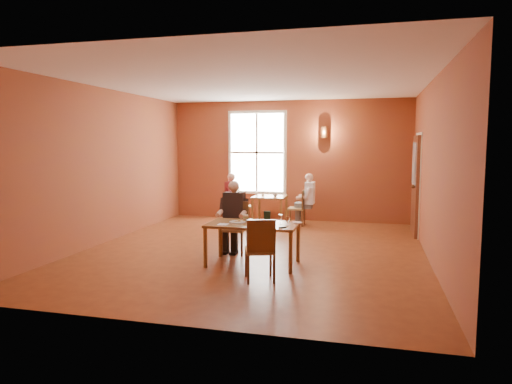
% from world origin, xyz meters
% --- Properties ---
extents(ground, '(6.00, 7.00, 0.01)m').
position_xyz_m(ground, '(0.00, 0.00, 0.00)').
color(ground, brown).
rests_on(ground, ground).
extents(wall_back, '(6.00, 0.04, 3.00)m').
position_xyz_m(wall_back, '(0.00, 3.50, 1.50)').
color(wall_back, brown).
rests_on(wall_back, ground).
extents(wall_front, '(6.00, 0.04, 3.00)m').
position_xyz_m(wall_front, '(0.00, -3.50, 1.50)').
color(wall_front, brown).
rests_on(wall_front, ground).
extents(wall_left, '(0.04, 7.00, 3.00)m').
position_xyz_m(wall_left, '(-3.00, 0.00, 1.50)').
color(wall_left, brown).
rests_on(wall_left, ground).
extents(wall_right, '(0.04, 7.00, 3.00)m').
position_xyz_m(wall_right, '(3.00, 0.00, 1.50)').
color(wall_right, brown).
rests_on(wall_right, ground).
extents(ceiling, '(6.00, 7.00, 0.04)m').
position_xyz_m(ceiling, '(0.00, 0.00, 3.00)').
color(ceiling, white).
rests_on(ceiling, wall_back).
extents(window, '(1.36, 0.10, 1.96)m').
position_xyz_m(window, '(-0.80, 3.45, 1.70)').
color(window, white).
rests_on(window, wall_back).
extents(door, '(0.12, 1.04, 2.10)m').
position_xyz_m(door, '(2.94, 2.30, 1.05)').
color(door, maroon).
rests_on(door, ground).
extents(wall_sconce, '(0.16, 0.16, 0.28)m').
position_xyz_m(wall_sconce, '(0.90, 3.40, 2.20)').
color(wall_sconce, brown).
rests_on(wall_sconce, wall_back).
extents(main_table, '(1.43, 0.80, 0.67)m').
position_xyz_m(main_table, '(0.23, -0.92, 0.33)').
color(main_table, brown).
rests_on(main_table, ground).
extents(chair_diner_main, '(0.40, 0.40, 0.91)m').
position_xyz_m(chair_diner_main, '(-0.27, -0.27, 0.45)').
color(chair_diner_main, '#582916').
rests_on(chair_diner_main, ground).
extents(diner_main, '(0.49, 0.49, 1.23)m').
position_xyz_m(diner_main, '(-0.27, -0.30, 0.61)').
color(diner_main, black).
rests_on(diner_main, ground).
extents(chair_empty, '(0.51, 0.51, 0.90)m').
position_xyz_m(chair_empty, '(0.54, -1.70, 0.45)').
color(chair_empty, '#532B11').
rests_on(chair_empty, ground).
extents(plate_food, '(0.28, 0.28, 0.03)m').
position_xyz_m(plate_food, '(-0.03, -0.90, 0.69)').
color(plate_food, silver).
rests_on(plate_food, main_table).
extents(sandwich, '(0.10, 0.10, 0.10)m').
position_xyz_m(sandwich, '(0.08, -0.82, 0.72)').
color(sandwich, tan).
rests_on(sandwich, main_table).
extents(goblet_a, '(0.08, 0.08, 0.16)m').
position_xyz_m(goblet_a, '(0.66, -0.85, 0.75)').
color(goblet_a, silver).
rests_on(goblet_a, main_table).
extents(goblet_b, '(0.08, 0.08, 0.16)m').
position_xyz_m(goblet_b, '(0.82, -1.03, 0.75)').
color(goblet_b, white).
rests_on(goblet_b, main_table).
extents(menu_stand, '(0.11, 0.06, 0.17)m').
position_xyz_m(menu_stand, '(0.41, -0.68, 0.76)').
color(menu_stand, black).
rests_on(menu_stand, main_table).
extents(knife, '(0.16, 0.09, 0.00)m').
position_xyz_m(knife, '(0.14, -1.19, 0.67)').
color(knife, silver).
rests_on(knife, main_table).
extents(napkin, '(0.16, 0.16, 0.01)m').
position_xyz_m(napkin, '(-0.20, -1.12, 0.67)').
color(napkin, white).
rests_on(napkin, main_table).
extents(side_plate, '(0.20, 0.20, 0.01)m').
position_xyz_m(side_plate, '(0.91, -0.70, 0.68)').
color(side_plate, white).
rests_on(side_plate, main_table).
extents(sunglasses, '(0.11, 0.10, 0.01)m').
position_xyz_m(sunglasses, '(0.76, -1.18, 0.68)').
color(sunglasses, black).
rests_on(sunglasses, main_table).
extents(second_table, '(0.76, 0.76, 0.67)m').
position_xyz_m(second_table, '(-0.31, 2.76, 0.34)').
color(second_table, brown).
rests_on(second_table, ground).
extents(chair_diner_white, '(0.37, 0.37, 0.84)m').
position_xyz_m(chair_diner_white, '(0.34, 2.76, 0.42)').
color(chair_diner_white, '#502617').
rests_on(chair_diner_white, ground).
extents(diner_white, '(0.48, 0.48, 1.19)m').
position_xyz_m(diner_white, '(0.37, 2.76, 0.60)').
color(diner_white, white).
rests_on(diner_white, ground).
extents(chair_diner_maroon, '(0.37, 0.37, 0.85)m').
position_xyz_m(chair_diner_maroon, '(-0.96, 2.76, 0.42)').
color(chair_diner_maroon, '#562D1D').
rests_on(chair_diner_maroon, ground).
extents(diner_maroon, '(0.47, 0.47, 1.18)m').
position_xyz_m(diner_maroon, '(-0.99, 2.76, 0.59)').
color(diner_maroon, '#4E1519').
rests_on(diner_maroon, ground).
extents(cup_a, '(0.14, 0.14, 0.08)m').
position_xyz_m(cup_a, '(-0.16, 2.69, 0.72)').
color(cup_a, white).
rests_on(cup_a, second_table).
extents(cup_b, '(0.12, 0.12, 0.08)m').
position_xyz_m(cup_b, '(-0.51, 2.91, 0.72)').
color(cup_b, silver).
rests_on(cup_b, second_table).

